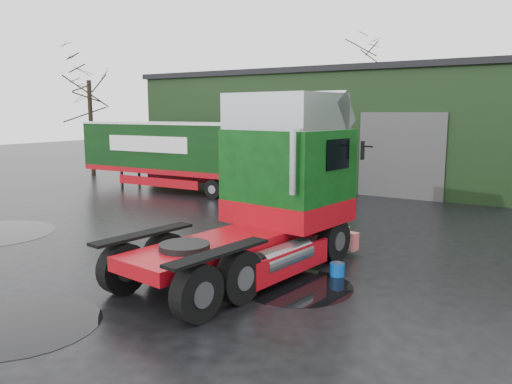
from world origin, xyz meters
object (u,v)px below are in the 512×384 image
at_px(hero_tractor, 238,185).
at_px(tree_back_a, 361,102).
at_px(wash_bucket, 337,270).
at_px(tree_left, 90,108).
at_px(warehouse, 433,127).
at_px(trailer_left, 179,157).

height_order(hero_tractor, tree_back_a, tree_back_a).
xyz_separation_m(wash_bucket, tree_back_a, (-9.96, 28.15, 4.58)).
height_order(hero_tractor, tree_left, tree_left).
bearing_deg(tree_left, warehouse, 22.83).
height_order(hero_tractor, wash_bucket, hero_tractor).
distance_m(hero_tractor, trailer_left, 13.72).
xyz_separation_m(warehouse, tree_back_a, (-8.00, 10.00, 1.59)).
bearing_deg(hero_tractor, warehouse, 97.05).
bearing_deg(hero_tractor, trailer_left, 144.14).
xyz_separation_m(trailer_left, wash_bucket, (12.07, -8.15, -1.60)).
relative_size(warehouse, tree_left, 3.81).
height_order(trailer_left, tree_left, tree_left).
bearing_deg(wash_bucket, tree_back_a, 109.49).
relative_size(hero_tractor, trailer_left, 0.65).
bearing_deg(trailer_left, tree_back_a, -8.14).
xyz_separation_m(trailer_left, tree_back_a, (2.11, 20.00, 2.98)).
relative_size(warehouse, hero_tractor, 4.40).
bearing_deg(wash_bucket, trailer_left, 145.99).
distance_m(warehouse, wash_bucket, 18.50).
relative_size(trailer_left, tree_left, 1.34).
distance_m(warehouse, tree_left, 20.64).
height_order(warehouse, wash_bucket, warehouse).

